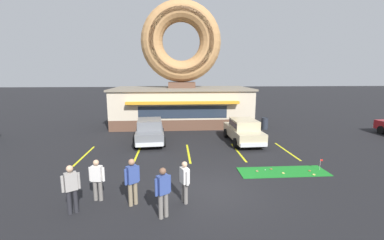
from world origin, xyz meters
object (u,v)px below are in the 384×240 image
Objects in this scene: golf_ball at (265,170)px; pedestrian_clipboard_woman at (185,180)px; trash_bin at (265,123)px; pedestrian_hooded_kid at (132,180)px; pedestrian_blue_sweater_man at (97,178)px; putting_flag_pin at (321,162)px; car_champagne at (243,130)px; pedestrian_beanie_man at (71,187)px; car_grey at (150,130)px; pedestrian_leather_jacket_man at (163,190)px.

pedestrian_clipboard_woman reaches higher than golf_ball.
pedestrian_hooded_kid is at bearing -127.15° from trash_bin.
pedestrian_clipboard_woman is (3.21, -0.39, -0.01)m from pedestrian_blue_sweater_man.
pedestrian_hooded_kid reaches higher than putting_flag_pin.
pedestrian_beanie_man reaches higher than car_champagne.
pedestrian_beanie_man is (-3.81, -0.45, 0.08)m from pedestrian_clipboard_woman.
car_champagne is 4.98m from trash_bin.
car_champagne is 2.71× the size of pedestrian_beanie_man.
golf_ball is 0.04× the size of trash_bin.
golf_ball is 0.08× the size of putting_flag_pin.
putting_flag_pin is 10.20m from pedestrian_blue_sweater_man.
golf_ball is 9.81m from trash_bin.
pedestrian_clipboard_woman is (1.86, 0.05, -0.10)m from pedestrian_hooded_kid.
pedestrian_beanie_man is (-8.17, -8.48, 0.07)m from car_champagne.
car_grey is 9.95m from trash_bin.
pedestrian_beanie_man is at bearing -101.32° from car_grey.
pedestrian_clipboard_woman is at bearing -145.33° from golf_ball.
pedestrian_beanie_man is at bearing -133.93° from car_champagne.
pedestrian_blue_sweater_man is 1.62× the size of trash_bin.
car_champagne reaches higher than trash_bin.
pedestrian_beanie_man is at bearing -168.16° from pedestrian_hooded_kid.
trash_bin is at bearing 20.67° from car_grey.
putting_flag_pin is 7.25m from pedestrian_clipboard_woman.
trash_bin is (9.30, 3.51, -0.37)m from car_grey.
pedestrian_leather_jacket_man reaches higher than trash_bin.
golf_ball is at bearing 38.10° from pedestrian_leather_jacket_man.
pedestrian_leather_jacket_man is (-5.10, -8.98, 0.09)m from car_champagne.
car_grey is 8.76m from pedestrian_clipboard_woman.
car_champagne is (-2.37, 5.39, 0.43)m from putting_flag_pin.
pedestrian_clipboard_woman is (0.74, 0.95, -0.10)m from pedestrian_leather_jacket_man.
car_champagne is at bearing 52.39° from pedestrian_hooded_kid.
car_champagne is (0.33, 5.24, 0.82)m from golf_ball.
pedestrian_leather_jacket_man is at bearing -9.17° from pedestrian_beanie_man.
pedestrian_leather_jacket_man is (-7.47, -3.59, 0.52)m from putting_flag_pin.
pedestrian_beanie_man is at bearing -125.15° from pedestrian_blue_sweater_man.
putting_flag_pin is at bearing -93.43° from trash_bin.
pedestrian_hooded_kid is (-8.59, -2.69, 0.53)m from putting_flag_pin.
pedestrian_hooded_kid is 1.86m from pedestrian_clipboard_woman.
putting_flag_pin is 0.12× the size of car_champagne.
trash_bin reaches higher than putting_flag_pin.
car_grey is 6.39m from car_champagne.
pedestrian_blue_sweater_man is at bearing 162.01° from pedestrian_hooded_kid.
putting_flag_pin is 0.32× the size of pedestrian_beanie_man.
putting_flag_pin is 8.30m from pedestrian_leather_jacket_man.
pedestrian_leather_jacket_man is 1.21m from pedestrian_clipboard_woman.
pedestrian_clipboard_woman is at bearing 6.81° from pedestrian_beanie_man.
car_grey is (-6.04, 5.73, 0.82)m from golf_ball.
pedestrian_beanie_man is (-0.60, -0.85, 0.07)m from pedestrian_blue_sweater_man.
trash_bin is (8.03, 12.98, -0.46)m from pedestrian_leather_jacket_man.
pedestrian_leather_jacket_man is at bearing -119.60° from car_champagne.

